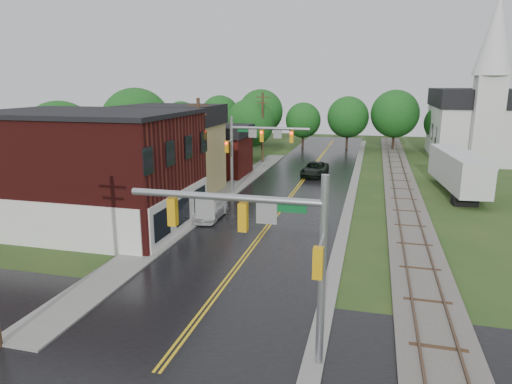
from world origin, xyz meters
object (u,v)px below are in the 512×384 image
at_px(traffic_signal_near, 263,233).
at_px(tree_left_c, 199,130).
at_px(church, 475,116).
at_px(utility_pole_c, 263,126).
at_px(semi_trailer, 458,169).
at_px(suv_dark, 315,169).
at_px(traffic_signal_far, 254,141).
at_px(pickup_white, 210,210).
at_px(tree_left_b, 137,125).
at_px(brick_building, 89,169).
at_px(utility_pole_b, 200,151).
at_px(tree_left_e, 251,124).
at_px(tree_left_a, 62,141).

distance_m(traffic_signal_near, tree_left_c, 41.67).
bearing_deg(church, utility_pole_c, -160.03).
bearing_deg(tree_left_c, semi_trailer, -14.91).
height_order(tree_left_c, suv_dark, tree_left_c).
bearing_deg(traffic_signal_far, pickup_white, -99.14).
distance_m(traffic_signal_far, tree_left_b, 15.21).
bearing_deg(brick_building, utility_pole_b, 50.93).
bearing_deg(pickup_white, tree_left_e, 97.25).
distance_m(utility_pole_b, tree_left_a, 13.05).
xyz_separation_m(suv_dark, semi_trailer, (13.97, -4.84, 1.54)).
relative_size(tree_left_b, pickup_white, 2.04).
xyz_separation_m(church, tree_left_e, (-28.85, -7.84, -1.02)).
height_order(traffic_signal_near, utility_pole_c, utility_pole_c).
distance_m(church, tree_left_b, 43.70).
distance_m(tree_left_a, tree_left_c, 18.98).
height_order(traffic_signal_far, pickup_white, traffic_signal_far).
relative_size(traffic_signal_near, tree_left_b, 0.76).
distance_m(church, suv_dark, 25.83).
bearing_deg(tree_left_b, tree_left_e, 57.26).
bearing_deg(semi_trailer, church, 76.62).
distance_m(church, traffic_signal_near, 54.32).
relative_size(traffic_signal_near, tree_left_e, 0.90).
height_order(tree_left_e, pickup_white, tree_left_e).
relative_size(traffic_signal_near, suv_dark, 1.33).
distance_m(utility_pole_c, tree_left_b, 16.42).
bearing_deg(tree_left_c, traffic_signal_far, -51.18).
bearing_deg(church, tree_left_a, -141.37).
height_order(tree_left_c, tree_left_e, tree_left_e).
relative_size(utility_pole_c, tree_left_b, 0.93).
height_order(traffic_signal_far, tree_left_c, tree_left_c).
distance_m(traffic_signal_far, suv_dark, 11.77).
xyz_separation_m(brick_building, tree_left_c, (-1.36, 24.90, 0.36)).
bearing_deg(tree_left_a, pickup_white, -11.92).
height_order(utility_pole_b, tree_left_c, utility_pole_b).
xyz_separation_m(traffic_signal_near, tree_left_e, (-12.32, 43.90, -0.16)).
xyz_separation_m(church, utility_pole_c, (-26.80, -9.74, -1.11)).
distance_m(brick_building, tree_left_c, 24.94).
bearing_deg(suv_dark, tree_left_b, -161.98).
relative_size(traffic_signal_far, tree_left_b, 0.76).
distance_m(brick_building, pickup_white, 9.21).
distance_m(brick_building, tree_left_e, 31.12).
relative_size(tree_left_a, tree_left_b, 0.89).
relative_size(suv_dark, pickup_white, 1.16).
bearing_deg(traffic_signal_near, pickup_white, 116.32).
bearing_deg(suv_dark, semi_trailer, -16.53).
height_order(traffic_signal_near, suv_dark, traffic_signal_near).
distance_m(suv_dark, pickup_white, 19.23).
bearing_deg(utility_pole_c, pickup_white, -85.48).
distance_m(tree_left_a, suv_dark, 26.09).
bearing_deg(brick_building, church, 50.02).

